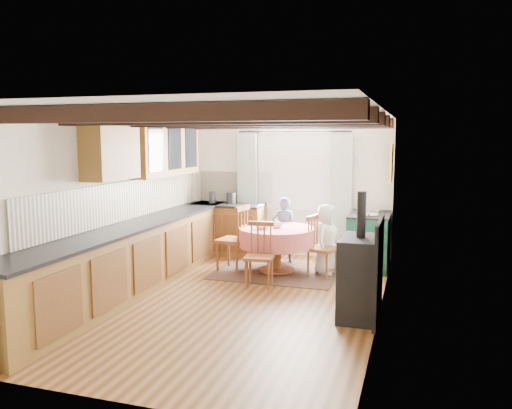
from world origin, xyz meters
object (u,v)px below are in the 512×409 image
(aga_range, at_px, (369,240))
(child_right, at_px, (326,239))
(chair_near, at_px, (259,255))
(cast_iron_stove, at_px, (360,255))
(dining_table, at_px, (277,250))
(chair_right, at_px, (322,246))
(child_far, at_px, (284,230))
(cup, at_px, (278,224))
(chair_left, at_px, (232,238))

(aga_range, bearing_deg, child_right, -136.21)
(chair_near, height_order, cast_iron_stove, cast_iron_stove)
(aga_range, height_order, cast_iron_stove, cast_iron_stove)
(dining_table, bearing_deg, child_right, 12.73)
(chair_right, distance_m, child_far, 1.05)
(cast_iron_stove, bearing_deg, child_far, 123.06)
(aga_range, distance_m, cast_iron_stove, 2.42)
(cup, bearing_deg, child_right, 8.61)
(child_far, relative_size, child_right, 1.03)
(cast_iron_stove, bearing_deg, chair_near, 150.51)
(chair_left, bearing_deg, child_right, 107.60)
(chair_left, xyz_separation_m, aga_range, (2.05, 0.82, -0.07))
(child_right, bearing_deg, chair_near, 152.48)
(aga_range, relative_size, child_right, 0.90)
(chair_left, height_order, chair_right, chair_left)
(chair_near, relative_size, cast_iron_stove, 0.62)
(chair_right, height_order, cast_iron_stove, cast_iron_stove)
(chair_left, bearing_deg, cast_iron_stove, 61.83)
(chair_near, distance_m, aga_range, 2.08)
(chair_right, bearing_deg, chair_left, 107.13)
(chair_left, xyz_separation_m, cast_iron_stove, (2.16, -1.58, 0.22))
(cast_iron_stove, relative_size, child_far, 1.33)
(dining_table, distance_m, child_far, 0.69)
(aga_range, relative_size, cup, 10.81)
(chair_near, height_order, child_far, child_far)
(aga_range, xyz_separation_m, child_far, (-1.40, -0.08, 0.11))
(chair_near, relative_size, aga_range, 0.93)
(child_right, relative_size, cup, 11.98)
(chair_near, distance_m, chair_left, 1.00)
(chair_right, xyz_separation_m, child_far, (-0.78, 0.70, 0.09))
(chair_left, bearing_deg, dining_table, 104.26)
(chair_near, bearing_deg, cup, 81.25)
(chair_near, height_order, chair_right, chair_right)
(cup, bearing_deg, chair_right, -7.27)
(chair_near, bearing_deg, aga_range, 42.06)
(dining_table, relative_size, chair_right, 1.26)
(chair_right, relative_size, child_far, 0.84)
(child_far, bearing_deg, child_right, 135.39)
(chair_left, bearing_deg, aga_range, 119.86)
(aga_range, distance_m, child_right, 0.84)
(cast_iron_stove, height_order, cup, cast_iron_stove)
(aga_range, bearing_deg, cast_iron_stove, -87.37)
(dining_table, bearing_deg, chair_near, -92.59)
(dining_table, height_order, chair_near, chair_near)
(child_far, height_order, child_right, child_far)
(chair_left, distance_m, child_far, 0.98)
(chair_near, bearing_deg, chair_left, 125.81)
(child_right, bearing_deg, child_far, 68.94)
(chair_near, distance_m, chair_right, 1.09)
(dining_table, relative_size, chair_left, 1.12)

